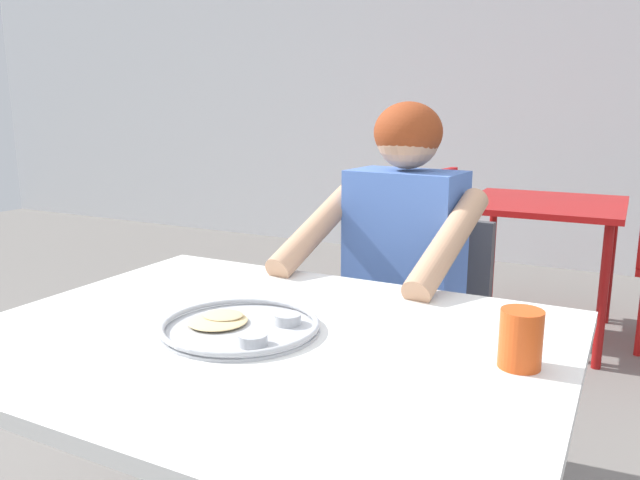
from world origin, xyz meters
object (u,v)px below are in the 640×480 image
table_background_red (543,219)px  diner_foreground (392,272)px  table_foreground (264,364)px  chair_red_left (421,234)px  drinking_cup (521,337)px  chair_foreground (417,325)px  thali_tray (240,325)px

table_background_red → diner_foreground: bearing=-97.1°
table_foreground → chair_red_left: (-0.41, 2.31, -0.18)m
drinking_cup → diner_foreground: (-0.47, 0.59, -0.08)m
chair_foreground → diner_foreground: diner_foreground is taller
table_foreground → chair_red_left: chair_red_left is taller
drinking_cup → table_foreground: bearing=-172.0°
thali_tray → chair_foreground: (0.10, 0.89, -0.27)m
table_foreground → table_background_red: size_ratio=1.46×
drinking_cup → chair_foreground: drinking_cup is taller
chair_red_left → thali_tray: bearing=-81.2°
diner_foreground → drinking_cup: bearing=-51.8°
diner_foreground → table_foreground: bearing=-92.6°
table_foreground → thali_tray: 0.09m
thali_tray → drinking_cup: size_ratio=3.12×
drinking_cup → diner_foreground: bearing=128.2°
thali_tray → chair_red_left: chair_red_left is taller
table_background_red → chair_red_left: 0.67m
diner_foreground → table_background_red: size_ratio=1.47×
drinking_cup → table_background_red: (-0.26, 2.27, -0.17)m
thali_tray → table_background_red: thali_tray is taller
table_foreground → drinking_cup: size_ratio=11.32×
thali_tray → chair_red_left: 2.36m
drinking_cup → chair_foreground: bearing=119.2°
chair_foreground → drinking_cup: bearing=-60.8°
diner_foreground → table_background_red: 1.69m
drinking_cup → table_background_red: bearing=96.5°
chair_foreground → chair_red_left: (-0.46, 1.42, 0.02)m
drinking_cup → diner_foreground: size_ratio=0.09×
table_foreground → chair_red_left: bearing=100.1°
table_foreground → thali_tray: (-0.05, -0.01, 0.08)m
thali_tray → chair_foreground: size_ratio=0.40×
table_foreground → chair_red_left: size_ratio=1.39×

